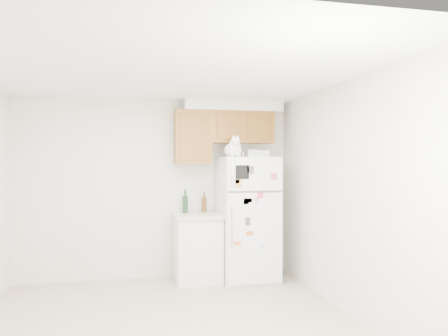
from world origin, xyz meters
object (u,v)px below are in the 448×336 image
object	(u,v)px
base_counter	(198,247)
bottle_green	(185,201)
refrigerator	(248,218)
cat	(234,149)
bottle_amber	(204,202)
storage_box_front	(263,154)
storage_box_back	(253,153)

from	to	relation	value
base_counter	bottle_green	size ratio (longest dim) A/B	2.82
refrigerator	base_counter	world-z (taller)	refrigerator
refrigerator	cat	world-z (taller)	cat
cat	bottle_amber	size ratio (longest dim) A/B	1.40
cat	bottle_green	world-z (taller)	cat
cat	base_counter	bearing A→B (deg)	157.50
cat	bottle_green	size ratio (longest dim) A/B	1.27
storage_box_front	cat	bearing A→B (deg)	-167.62
storage_box_front	storage_box_back	bearing A→B (deg)	163.27
base_counter	bottle_amber	bearing A→B (deg)	55.10
refrigerator	storage_box_back	distance (m)	0.90
base_counter	cat	xyz separation A→B (m)	(0.46, -0.19, 1.35)
base_counter	cat	bearing A→B (deg)	-22.50
refrigerator	cat	distance (m)	0.99
cat	bottle_amber	bearing A→B (deg)	132.71
refrigerator	bottle_green	bearing A→B (deg)	163.24
storage_box_back	bottle_amber	bearing A→B (deg)	157.60
bottle_amber	storage_box_front	bearing A→B (deg)	-18.34
refrigerator	storage_box_front	xyz separation A→B (m)	(0.22, -0.01, 0.89)
bottle_green	storage_box_front	bearing A→B (deg)	-14.01
storage_box_back	storage_box_front	size ratio (longest dim) A/B	1.20
refrigerator	bottle_amber	bearing A→B (deg)	156.29
refrigerator	bottle_amber	xyz separation A→B (m)	(-0.57, 0.25, 0.22)
refrigerator	bottle_green	distance (m)	0.91
bottle_green	cat	bearing A→B (deg)	-31.26
storage_box_back	bottle_amber	world-z (taller)	storage_box_back
refrigerator	base_counter	distance (m)	0.79
cat	storage_box_back	bearing A→B (deg)	24.80
refrigerator	cat	bearing A→B (deg)	-152.97
refrigerator	bottle_amber	world-z (taller)	refrigerator
storage_box_back	cat	bearing A→B (deg)	-158.74
base_counter	cat	size ratio (longest dim) A/B	2.21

